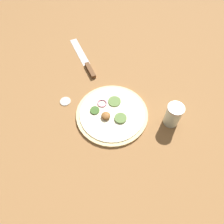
% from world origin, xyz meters
% --- Properties ---
extents(ground_plane, '(3.00, 3.00, 0.00)m').
position_xyz_m(ground_plane, '(0.00, 0.00, 0.00)').
color(ground_plane, olive).
extents(pizza, '(0.29, 0.29, 0.03)m').
position_xyz_m(pizza, '(-0.00, -0.00, 0.01)').
color(pizza, beige).
rests_on(pizza, ground_plane).
extents(knife, '(0.24, 0.22, 0.02)m').
position_xyz_m(knife, '(-0.23, 0.21, 0.01)').
color(knife, silver).
rests_on(knife, ground_plane).
extents(spice_jar, '(0.06, 0.06, 0.10)m').
position_xyz_m(spice_jar, '(0.23, 0.07, 0.05)').
color(spice_jar, silver).
rests_on(spice_jar, ground_plane).
extents(loose_cap, '(0.05, 0.05, 0.01)m').
position_xyz_m(loose_cap, '(-0.21, -0.02, 0.00)').
color(loose_cap, beige).
rests_on(loose_cap, ground_plane).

